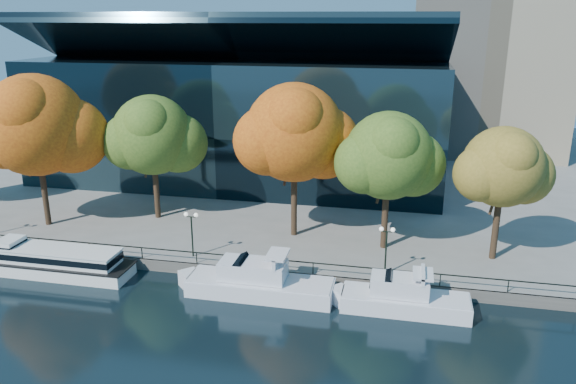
% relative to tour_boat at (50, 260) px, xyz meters
% --- Properties ---
extents(ground, '(160.00, 160.00, 0.00)m').
position_rel_tour_boat_xyz_m(ground, '(12.24, -0.73, -1.21)').
color(ground, black).
rests_on(ground, ground).
extents(promenade, '(90.00, 67.08, 1.00)m').
position_rel_tour_boat_xyz_m(promenade, '(12.24, 35.65, -0.71)').
color(promenade, slate).
rests_on(promenade, ground).
extents(railing, '(88.20, 0.08, 0.99)m').
position_rel_tour_boat_xyz_m(railing, '(12.24, 2.52, 0.73)').
color(railing, black).
rests_on(railing, promenade).
extents(convention_building, '(50.00, 24.57, 21.43)m').
position_rel_tour_boat_xyz_m(convention_building, '(8.24, 31.06, 7.30)').
color(convention_building, black).
rests_on(convention_building, ground).
extents(tour_boat, '(14.96, 3.34, 2.84)m').
position_rel_tour_boat_xyz_m(tour_boat, '(0.00, 0.00, 0.00)').
color(tour_boat, silver).
rests_on(tour_boat, ground).
extents(cruiser_near, '(12.76, 3.29, 3.70)m').
position_rel_tour_boat_xyz_m(cruiser_near, '(17.99, -0.09, -0.06)').
color(cruiser_near, silver).
rests_on(cruiser_near, ground).
extents(cruiser_far, '(10.56, 2.93, 3.45)m').
position_rel_tour_boat_xyz_m(cruiser_far, '(29.21, -0.21, -0.11)').
color(cruiser_far, silver).
rests_on(cruiser_far, ground).
extents(tree_1, '(12.20, 10.00, 14.96)m').
position_rel_tour_boat_xyz_m(tree_1, '(-5.47, 8.09, 9.67)').
color(tree_1, black).
rests_on(tree_1, promenade).
extents(tree_2, '(9.98, 8.19, 12.68)m').
position_rel_tour_boat_xyz_m(tree_2, '(4.38, 12.36, 8.31)').
color(tree_2, black).
rests_on(tree_2, promenade).
extents(tree_3, '(11.29, 9.26, 14.44)m').
position_rel_tour_boat_xyz_m(tree_3, '(19.21, 10.53, 9.52)').
color(tree_3, black).
rests_on(tree_3, promenade).
extents(tree_4, '(9.57, 7.85, 12.36)m').
position_rel_tour_boat_xyz_m(tree_4, '(27.72, 9.22, 8.16)').
color(tree_4, black).
rests_on(tree_4, promenade).
extents(tree_5, '(8.39, 6.88, 11.53)m').
position_rel_tour_boat_xyz_m(tree_5, '(37.05, 8.78, 7.81)').
color(tree_5, black).
rests_on(tree_5, promenade).
extents(lamp_1, '(1.26, 0.36, 4.03)m').
position_rel_tour_boat_xyz_m(lamp_1, '(11.43, 3.77, 2.77)').
color(lamp_1, black).
rests_on(lamp_1, promenade).
extents(lamp_2, '(1.26, 0.36, 4.03)m').
position_rel_tour_boat_xyz_m(lamp_2, '(27.95, 3.77, 2.77)').
color(lamp_2, black).
rests_on(lamp_2, promenade).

